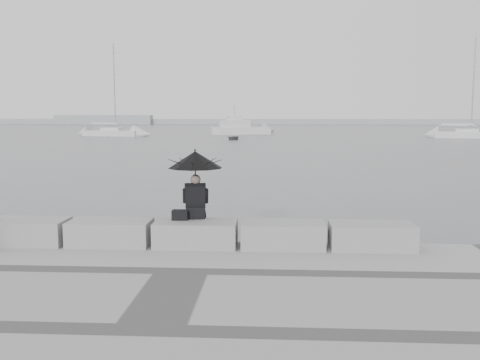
# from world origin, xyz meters

# --- Properties ---
(ground) EXTENTS (360.00, 360.00, 0.00)m
(ground) POSITION_xyz_m (0.00, 0.00, 0.00)
(ground) COLOR #4A4D50
(ground) RESTS_ON ground
(stone_block_far_left) EXTENTS (1.60, 0.80, 0.50)m
(stone_block_far_left) POSITION_xyz_m (-3.40, -0.45, 0.75)
(stone_block_far_left) COLOR gray
(stone_block_far_left) RESTS_ON promenade
(stone_block_left) EXTENTS (1.60, 0.80, 0.50)m
(stone_block_left) POSITION_xyz_m (-1.70, -0.45, 0.75)
(stone_block_left) COLOR gray
(stone_block_left) RESTS_ON promenade
(stone_block_centre) EXTENTS (1.60, 0.80, 0.50)m
(stone_block_centre) POSITION_xyz_m (0.00, -0.45, 0.75)
(stone_block_centre) COLOR gray
(stone_block_centre) RESTS_ON promenade
(stone_block_right) EXTENTS (1.60, 0.80, 0.50)m
(stone_block_right) POSITION_xyz_m (1.70, -0.45, 0.75)
(stone_block_right) COLOR gray
(stone_block_right) RESTS_ON promenade
(stone_block_far_right) EXTENTS (1.60, 0.80, 0.50)m
(stone_block_far_right) POSITION_xyz_m (3.40, -0.45, 0.75)
(stone_block_far_right) COLOR gray
(stone_block_far_right) RESTS_ON promenade
(seated_person) EXTENTS (1.10, 1.10, 1.39)m
(seated_person) POSITION_xyz_m (-0.05, -0.10, 1.99)
(seated_person) COLOR black
(seated_person) RESTS_ON stone_block_centre
(bag) EXTENTS (0.31, 0.18, 0.20)m
(bag) POSITION_xyz_m (-0.33, -0.32, 1.10)
(bag) COLOR black
(bag) RESTS_ON stone_block_centre
(distant_landmass) EXTENTS (180.00, 8.00, 2.80)m
(distant_landmass) POSITION_xyz_m (-8.14, 154.51, 0.90)
(distant_landmass) COLOR #989A9D
(distant_landmass) RESTS_ON ground
(sailboat_left) EXTENTS (8.73, 4.47, 12.90)m
(sailboat_left) POSITION_xyz_m (-20.86, 63.72, 0.52)
(sailboat_left) COLOR silver
(sailboat_left) RESTS_ON ground
(sailboat_right) EXTENTS (8.12, 4.67, 12.90)m
(sailboat_right) POSITION_xyz_m (26.87, 60.46, 0.52)
(sailboat_right) COLOR silver
(sailboat_right) RESTS_ON ground
(motor_cruiser) EXTENTS (9.44, 4.79, 4.50)m
(motor_cruiser) POSITION_xyz_m (-3.21, 71.38, 0.89)
(motor_cruiser) COLOR silver
(motor_cruiser) RESTS_ON ground
(dinghy) EXTENTS (3.11, 1.72, 0.50)m
(dinghy) POSITION_xyz_m (-3.14, 54.65, 0.25)
(dinghy) COLOR gray
(dinghy) RESTS_ON ground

